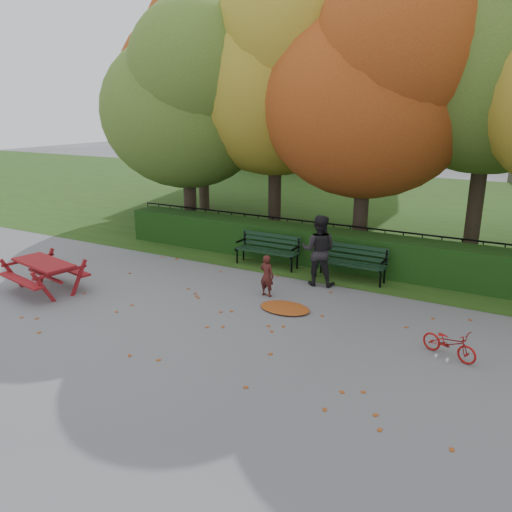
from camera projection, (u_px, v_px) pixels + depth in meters
The scene contains 18 objects.
ground at pixel (240, 322), 10.29m from camera, with size 90.00×90.00×0.00m, color slate.
grass_strip at pixel (403, 208), 22.01m from camera, with size 90.00×90.00×0.00m, color #213D13.
building_left at pixel (321, 58), 34.12m from camera, with size 10.00×7.00×15.00m, color gray.
hedge at pixel (323, 247), 13.92m from camera, with size 13.00×0.90×1.00m, color black.
iron_fence at pixel (333, 240), 14.58m from camera, with size 14.00×0.04×1.02m.
tree_a at pixel (190, 99), 16.10m from camera, with size 5.88×5.60×7.48m.
tree_b at pixel (283, 69), 15.54m from camera, with size 6.72×6.40×8.79m.
tree_c at pixel (378, 85), 13.52m from camera, with size 6.30×6.00×8.00m.
tree_d at pixel (512, 37), 12.83m from camera, with size 7.14×6.80×9.58m.
tree_f at pixel (204, 70), 19.73m from camera, with size 6.93×6.60×9.19m.
bench_left at pixel (268, 247), 13.85m from camera, with size 1.80×0.57×0.88m.
bench_right at pixel (351, 260), 12.73m from camera, with size 1.80×0.57×0.88m.
picnic_table at pixel (44, 268), 11.85m from camera, with size 1.98×1.71×0.85m.
leaf_pile at pixel (285, 308), 10.91m from camera, with size 1.14×0.79×0.08m, color maroon.
leaf_scatter at pixel (248, 316), 10.54m from camera, with size 9.00×5.70×0.01m, color maroon, non-canonical shape.
child at pixel (267, 276), 11.58m from camera, with size 0.36×0.24×1.00m, color #441815.
adult at pixel (319, 250), 12.23m from camera, with size 0.86×0.67×1.77m, color black.
bicycle at pixel (449, 343), 8.77m from camera, with size 0.35×1.01×0.53m, color maroon.
Camera 1 is at (4.90, -8.12, 4.24)m, focal length 35.00 mm.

